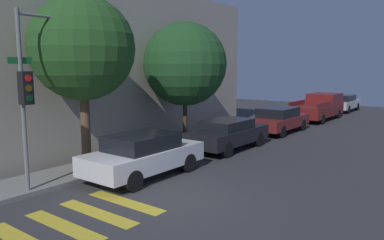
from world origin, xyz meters
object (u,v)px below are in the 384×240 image
object	(u,v)px
sedan_far_end	(279,119)
pickup_truck	(319,107)
traffic_light_pole	(40,73)
tree_midblock	(185,64)
tree_near_corner	(82,49)
sedan_tail_of_row	(343,103)
sedan_near_corner	(144,154)
sedan_middle	(227,133)

from	to	relation	value
sedan_far_end	pickup_truck	bearing A→B (deg)	0.00
traffic_light_pole	tree_midblock	bearing A→B (deg)	4.29
traffic_light_pole	pickup_truck	distance (m)	20.22
pickup_truck	tree_near_corner	distance (m)	18.54
pickup_truck	sedan_tail_of_row	bearing A→B (deg)	-0.00
tree_near_corner	sedan_tail_of_row	bearing A→B (deg)	-4.33
traffic_light_pole	sedan_tail_of_row	distance (m)	26.05
sedan_near_corner	tree_midblock	bearing A→B (deg)	21.84
sedan_far_end	tree_near_corner	size ratio (longest dim) A/B	0.76
traffic_light_pole	sedan_far_end	world-z (taller)	traffic_light_pole
sedan_near_corner	pickup_truck	xyz separation A→B (m)	(17.25, 0.00, 0.12)
sedan_far_end	pickup_truck	distance (m)	6.64
sedan_tail_of_row	sedan_middle	bearing A→B (deg)	180.00
sedan_near_corner	tree_near_corner	distance (m)	4.01
sedan_middle	pickup_truck	distance (m)	12.01
traffic_light_pole	sedan_middle	bearing A→B (deg)	-9.02
tree_midblock	pickup_truck	bearing A→B (deg)	-8.13
tree_near_corner	tree_midblock	distance (m)	5.45
pickup_truck	sedan_tail_of_row	world-z (taller)	pickup_truck
traffic_light_pole	sedan_near_corner	world-z (taller)	traffic_light_pole
sedan_far_end	tree_midblock	xyz separation A→B (m)	(-6.08, 1.82, 3.00)
sedan_near_corner	sedan_tail_of_row	xyz separation A→B (m)	(23.12, 0.00, -0.04)
tree_near_corner	pickup_truck	bearing A→B (deg)	-5.72
sedan_middle	pickup_truck	bearing A→B (deg)	0.00
traffic_light_pole	sedan_far_end	size ratio (longest dim) A/B	1.14
pickup_truck	tree_midblock	bearing A→B (deg)	171.87
sedan_middle	tree_near_corner	world-z (taller)	tree_near_corner
sedan_near_corner	tree_near_corner	size ratio (longest dim) A/B	0.71
sedan_middle	tree_midblock	bearing A→B (deg)	111.24
pickup_truck	sedan_far_end	bearing A→B (deg)	-180.00
traffic_light_pole	sedan_far_end	bearing A→B (deg)	-5.42
traffic_light_pole	tree_near_corner	xyz separation A→B (m)	(1.86, 0.55, 0.78)
sedan_middle	sedan_tail_of_row	size ratio (longest dim) A/B	1.00
sedan_far_end	pickup_truck	world-z (taller)	pickup_truck
sedan_near_corner	tree_near_corner	xyz separation A→B (m)	(-0.90, 1.82, 3.46)
sedan_far_end	tree_near_corner	bearing A→B (deg)	171.03
sedan_middle	sedan_tail_of_row	distance (m)	17.88
tree_midblock	sedan_tail_of_row	bearing A→B (deg)	-5.59
tree_midblock	traffic_light_pole	bearing A→B (deg)	-175.71
sedan_middle	sedan_tail_of_row	world-z (taller)	sedan_tail_of_row
traffic_light_pole	sedan_far_end	xyz separation A→B (m)	(13.38, -1.27, -2.70)
sedan_near_corner	sedan_far_end	size ratio (longest dim) A/B	0.93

